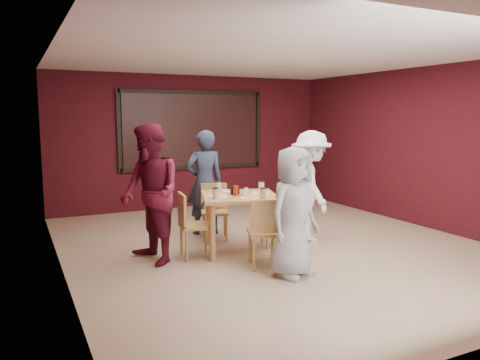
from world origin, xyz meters
name	(u,v)px	position (x,y,z in m)	size (l,w,h in m)	color
floor	(274,246)	(0.00, 0.00, 0.00)	(7.00, 7.00, 0.00)	tan
window_blinds	(193,130)	(0.00, 3.45, 1.65)	(3.00, 0.02, 1.50)	black
dining_table	(240,202)	(-0.60, -0.03, 0.72)	(1.33, 1.33, 0.98)	tan
chair_front	(267,229)	(-0.63, -0.87, 0.52)	(0.57, 0.57, 0.92)	tan
chair_back	(214,208)	(-0.63, 0.84, 0.49)	(0.54, 0.54, 0.87)	tan
chair_left	(191,221)	(-1.34, 0.00, 0.51)	(0.49, 0.49, 0.90)	tan
chair_right	(281,214)	(0.10, -0.01, 0.48)	(0.51, 0.51, 0.85)	tan
diner_front	(293,212)	(-0.48, -1.25, 0.79)	(0.78, 0.50, 1.59)	#A0A0A0
diner_back	(205,182)	(-0.67, 1.16, 0.86)	(0.63, 0.41, 1.72)	#283248
diner_left	(150,194)	(-1.89, 0.01, 0.93)	(0.91, 0.71, 1.87)	maroon
diner_right	(311,186)	(0.69, 0.06, 0.86)	(1.11, 0.64, 1.73)	white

